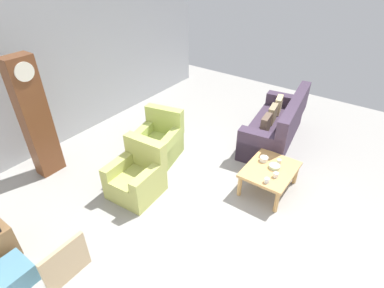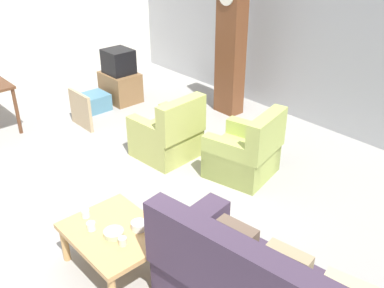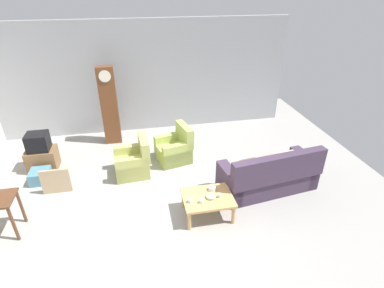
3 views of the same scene
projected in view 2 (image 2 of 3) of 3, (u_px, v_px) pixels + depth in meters
name	position (u px, v px, depth m)	size (l,w,h in m)	color
ground_plane	(126.00, 203.00, 5.23)	(10.40, 10.40, 0.00)	#999691
garage_door_wall	(318.00, 21.00, 6.60)	(8.40, 0.16, 3.20)	#9EA0A5
pegboard_wall_left	(0.00, 18.00, 7.54)	(0.12, 6.40, 2.88)	silver
armchair_olive_near	(168.00, 137.00, 6.09)	(0.84, 0.81, 0.92)	tan
armchair_olive_far	(245.00, 154.00, 5.65)	(0.94, 0.92, 0.92)	#A7B65A
coffee_table_wood	(115.00, 236.00, 4.13)	(0.96, 0.76, 0.44)	tan
grandfather_clock	(231.00, 49.00, 7.10)	(0.44, 0.30, 2.16)	brown
tv_stand_cabinet	(121.00, 87.00, 7.92)	(0.68, 0.52, 0.52)	brown
tv_crt	(118.00, 61.00, 7.70)	(0.48, 0.44, 0.42)	black
framed_picture_leaning	(81.00, 110.00, 6.93)	(0.60, 0.05, 0.58)	tan
storage_box_blue	(95.00, 102.00, 7.60)	(0.43, 0.45, 0.29)	teal
cup_white_porcelain	(91.00, 226.00, 4.09)	(0.08, 0.08, 0.08)	white
cup_blue_rimmed	(86.00, 214.00, 4.26)	(0.08, 0.08, 0.08)	silver
cup_cream_tall	(123.00, 241.00, 3.91)	(0.08, 0.08, 0.08)	beige
bowl_white_stacked	(139.00, 226.00, 4.10)	(0.14, 0.14, 0.08)	white
bowl_shallow_green	(114.00, 233.00, 4.02)	(0.19, 0.19, 0.05)	#B2C69E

